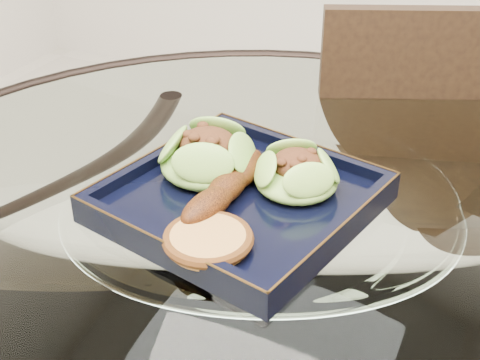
% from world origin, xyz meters
% --- Properties ---
extents(dining_table, '(1.13, 1.13, 0.77)m').
position_xyz_m(dining_table, '(-0.00, -0.00, 0.60)').
color(dining_table, white).
rests_on(dining_table, ground).
extents(dining_chair, '(0.51, 0.51, 0.90)m').
position_xyz_m(dining_chair, '(0.15, 0.35, 0.50)').
color(dining_chair, '#301E10').
rests_on(dining_chair, ground).
extents(navy_plate, '(0.32, 0.32, 0.02)m').
position_xyz_m(navy_plate, '(-0.04, 0.03, 0.77)').
color(navy_plate, black).
rests_on(navy_plate, dining_table).
extents(lettuce_wrap_left, '(0.13, 0.13, 0.04)m').
position_xyz_m(lettuce_wrap_left, '(-0.09, 0.05, 0.80)').
color(lettuce_wrap_left, '#508B28').
rests_on(lettuce_wrap_left, navy_plate).
extents(lettuce_wrap_right, '(0.11, 0.11, 0.03)m').
position_xyz_m(lettuce_wrap_right, '(0.02, 0.07, 0.80)').
color(lettuce_wrap_right, '#5A8C28').
rests_on(lettuce_wrap_right, navy_plate).
extents(roasted_plantain, '(0.04, 0.17, 0.03)m').
position_xyz_m(roasted_plantain, '(-0.05, 0.02, 0.80)').
color(roasted_plantain, '#572509').
rests_on(roasted_plantain, navy_plate).
extents(crumb_patty, '(0.10, 0.10, 0.02)m').
position_xyz_m(crumb_patty, '(-0.03, -0.08, 0.79)').
color(crumb_patty, '#C78242').
rests_on(crumb_patty, navy_plate).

